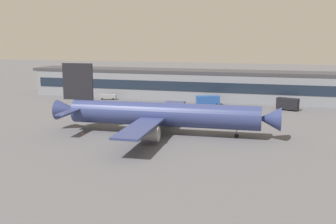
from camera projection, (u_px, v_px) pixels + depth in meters
ground_plane at (199, 135)px, 101.42m from camera, size 600.00×600.00×0.00m
terminal_building at (231, 85)px, 158.08m from camera, size 167.81×15.51×11.49m
airliner at (160, 114)px, 101.81m from camera, size 58.24×49.58×17.62m
catering_truck at (288, 104)px, 136.01m from camera, size 7.65×4.80×4.15m
belt_loader at (108, 97)px, 160.39m from camera, size 6.67×3.26×1.95m
fuel_truck at (208, 100)px, 147.00m from camera, size 8.83×5.82×3.35m
traffic_cone_0 at (83, 133)px, 102.13m from camera, size 0.46×0.46×0.58m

